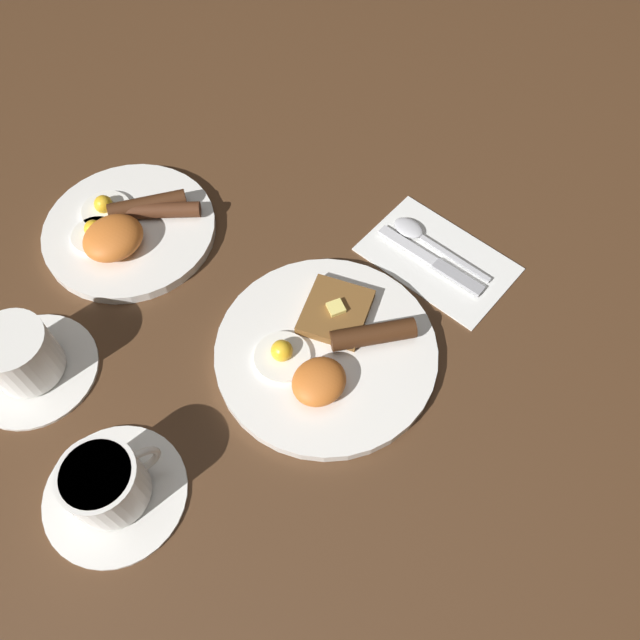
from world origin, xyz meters
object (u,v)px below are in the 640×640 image
(breakfast_plate_near, at_px, (327,351))
(spoon, at_px, (418,234))
(teacup_far, at_px, (22,358))
(knife, at_px, (436,263))
(breakfast_plate_far, at_px, (127,228))
(teacup_near, at_px, (109,486))

(breakfast_plate_near, bearing_deg, spoon, 11.48)
(spoon, bearing_deg, breakfast_plate_near, 96.26)
(teacup_far, bearing_deg, knife, -26.50)
(knife, distance_m, spoon, 0.05)
(spoon, bearing_deg, teacup_far, 63.88)
(breakfast_plate_near, relative_size, spoon, 1.74)
(breakfast_plate_near, relative_size, knife, 1.66)
(breakfast_plate_far, bearing_deg, breakfast_plate_near, -78.38)
(breakfast_plate_far, xyz_separation_m, teacup_near, (-0.22, -0.30, 0.02))
(knife, bearing_deg, spoon, -27.60)
(breakfast_plate_near, height_order, breakfast_plate_far, breakfast_plate_far)
(breakfast_plate_near, height_order, spoon, breakfast_plate_near)
(teacup_far, bearing_deg, teacup_near, -93.57)
(breakfast_plate_far, xyz_separation_m, teacup_far, (-0.21, -0.10, 0.02))
(breakfast_plate_far, distance_m, teacup_near, 0.37)
(breakfast_plate_far, bearing_deg, teacup_far, -155.73)
(breakfast_plate_near, xyz_separation_m, teacup_far, (-0.28, 0.24, 0.02))
(teacup_far, bearing_deg, spoon, -20.89)
(breakfast_plate_near, height_order, knife, breakfast_plate_near)
(breakfast_plate_near, height_order, teacup_near, teacup_near)
(teacup_near, relative_size, teacup_far, 1.01)
(breakfast_plate_far, height_order, spoon, breakfast_plate_far)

